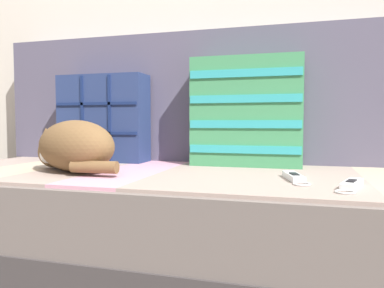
{
  "coord_description": "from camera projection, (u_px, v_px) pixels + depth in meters",
  "views": [
    {
      "loc": [
        0.46,
        -1.14,
        0.54
      ],
      "look_at": [
        0.12,
        0.05,
        0.46
      ],
      "focal_mm": 35.0,
      "sensor_mm": 36.0,
      "label": 1
    }
  ],
  "objects": [
    {
      "name": "ground_plane",
      "position": [
        155.0,
        283.0,
        1.25
      ],
      "size": [
        14.0,
        14.0,
        0.0
      ],
      "primitive_type": "plane",
      "color": "#564C47"
    },
    {
      "name": "couch",
      "position": [
        167.0,
        220.0,
        1.36
      ],
      "size": [
        1.85,
        0.85,
        0.36
      ],
      "color": "#3D3838",
      "rests_on": "ground_plane"
    },
    {
      "name": "sofa_backrest",
      "position": [
        194.0,
        98.0,
        1.67
      ],
      "size": [
        1.81,
        0.14,
        0.56
      ],
      "color": "#514C60",
      "rests_on": "couch"
    },
    {
      "name": "throw_pillow_quilted",
      "position": [
        104.0,
        119.0,
        1.64
      ],
      "size": [
        0.39,
        0.14,
        0.38
      ],
      "color": "navy",
      "rests_on": "couch"
    },
    {
      "name": "throw_pillow_striped",
      "position": [
        246.0,
        112.0,
        1.47
      ],
      "size": [
        0.43,
        0.14,
        0.42
      ],
      "color": "#3D8956",
      "rests_on": "couch"
    },
    {
      "name": "sleeping_cat",
      "position": [
        72.0,
        147.0,
        1.3
      ],
      "size": [
        0.4,
        0.33,
        0.18
      ],
      "color": "brown",
      "rests_on": "couch"
    },
    {
      "name": "game_remote_near",
      "position": [
        352.0,
        185.0,
        0.98
      ],
      "size": [
        0.1,
        0.19,
        0.02
      ],
      "color": "white",
      "rests_on": "couch"
    },
    {
      "name": "game_remote_far",
      "position": [
        294.0,
        177.0,
        1.11
      ],
      "size": [
        0.09,
        0.2,
        0.02
      ],
      "color": "white",
      "rests_on": "couch"
    }
  ]
}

